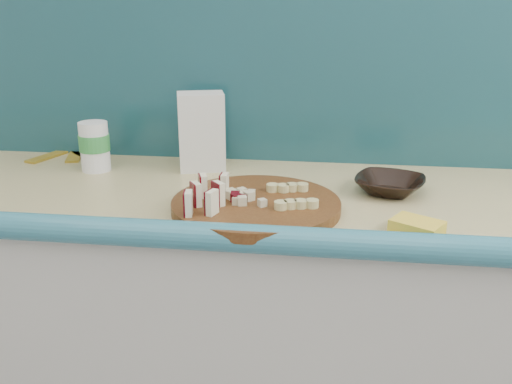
{
  "coord_description": "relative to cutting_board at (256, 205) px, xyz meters",
  "views": [
    {
      "loc": [
        0.42,
        0.16,
        1.37
      ],
      "look_at": [
        0.26,
        1.36,
        0.95
      ],
      "focal_mm": 40.0,
      "sensor_mm": 36.0,
      "label": 1
    }
  ],
  "objects": [
    {
      "name": "banana_peel",
      "position": [
        -0.61,
        0.38,
        -0.01
      ],
      "size": [
        0.25,
        0.2,
        0.01
      ],
      "rotation": [
        0.0,
        0.0,
        0.12
      ],
      "color": "gold",
      "rests_on": "kitchen_counter"
    },
    {
      "name": "brown_bowl",
      "position": [
        0.31,
        0.16,
        0.01
      ],
      "size": [
        0.21,
        0.21,
        0.04
      ],
      "primitive_type": "imported",
      "rotation": [
        0.0,
        0.0,
        -0.29
      ],
      "color": "black",
      "rests_on": "kitchen_counter"
    },
    {
      "name": "banana_slices",
      "position": [
        0.08,
        0.02,
        0.02
      ],
      "size": [
        0.12,
        0.16,
        0.02
      ],
      "color": "#D3C981",
      "rests_on": "cutting_board"
    },
    {
      "name": "flour_bag",
      "position": [
        -0.19,
        0.31,
        0.1
      ],
      "size": [
        0.14,
        0.12,
        0.21
      ],
      "primitive_type": "cube",
      "rotation": [
        0.0,
        0.0,
        0.27
      ],
      "color": "silver",
      "rests_on": "kitchen_counter"
    },
    {
      "name": "kitchen_counter",
      "position": [
        -0.16,
        0.14,
        -0.47
      ],
      "size": [
        2.2,
        0.63,
        0.91
      ],
      "color": "beige",
      "rests_on": "ground"
    },
    {
      "name": "apple_wedges",
      "position": [
        -0.1,
        -0.04,
        0.04
      ],
      "size": [
        0.08,
        0.17,
        0.05
      ],
      "color": "#F8EEC7",
      "rests_on": "cutting_board"
    },
    {
      "name": "cutting_board",
      "position": [
        0.0,
        0.0,
        0.0
      ],
      "size": [
        0.46,
        0.46,
        0.02
      ],
      "primitive_type": "cylinder",
      "rotation": [
        0.0,
        0.0,
        0.24
      ],
      "color": "#44220E",
      "rests_on": "kitchen_counter"
    },
    {
      "name": "sponge",
      "position": [
        0.34,
        -0.09,
        0.0
      ],
      "size": [
        0.12,
        0.11,
        0.03
      ],
      "primitive_type": "cube",
      "rotation": [
        0.0,
        0.0,
        -0.55
      ],
      "color": "yellow",
      "rests_on": "kitchen_counter"
    },
    {
      "name": "canister",
      "position": [
        -0.48,
        0.25,
        0.06
      ],
      "size": [
        0.08,
        0.08,
        0.14
      ],
      "rotation": [
        0.0,
        0.0,
        0.33
      ],
      "color": "white",
      "rests_on": "kitchen_counter"
    },
    {
      "name": "backsplash",
      "position": [
        -0.16,
        0.43,
        0.24
      ],
      "size": [
        2.2,
        0.02,
        0.5
      ],
      "primitive_type": "cube",
      "color": "teal",
      "rests_on": "kitchen_counter"
    },
    {
      "name": "apple_chunks",
      "position": [
        -0.02,
        -0.01,
        0.02
      ],
      "size": [
        0.06,
        0.06,
        0.02
      ],
      "color": "beige",
      "rests_on": "cutting_board"
    }
  ]
}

